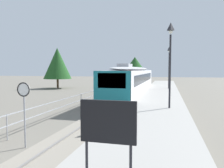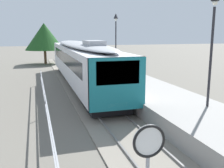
% 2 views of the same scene
% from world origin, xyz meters
% --- Properties ---
extents(ground_plane, '(160.00, 160.00, 0.00)m').
position_xyz_m(ground_plane, '(-3.00, 22.00, 0.00)').
color(ground_plane, '#6B665B').
extents(track_rails, '(3.20, 60.00, 0.14)m').
position_xyz_m(track_rails, '(0.00, 22.00, 0.03)').
color(track_rails, gray).
rests_on(track_rails, ground).
extents(commuter_train, '(2.82, 20.33, 3.74)m').
position_xyz_m(commuter_train, '(0.00, 28.91, 2.15)').
color(commuter_train, silver).
rests_on(commuter_train, track_rails).
extents(station_platform, '(3.90, 60.00, 0.90)m').
position_xyz_m(station_platform, '(3.25, 22.00, 0.45)').
color(station_platform, '#999691').
rests_on(station_platform, ground).
extents(platform_lamp_mid_platform, '(0.34, 0.34, 5.35)m').
position_xyz_m(platform_lamp_mid_platform, '(4.10, 17.63, 4.62)').
color(platform_lamp_mid_platform, '#232328').
rests_on(platform_lamp_mid_platform, station_platform).
extents(platform_lamp_far_end, '(0.34, 0.34, 5.35)m').
position_xyz_m(platform_lamp_far_end, '(4.10, 32.25, 4.62)').
color(platform_lamp_far_end, '#232328').
rests_on(platform_lamp_far_end, station_platform).
extents(speed_limit_sign, '(0.61, 0.10, 2.81)m').
position_xyz_m(speed_limit_sign, '(-1.87, 11.36, 2.12)').
color(speed_limit_sign, '#9EA0A5').
rests_on(speed_limit_sign, ground).
extents(tree_behind_carpark, '(5.45, 5.45, 5.78)m').
position_xyz_m(tree_behind_carpark, '(-2.27, 45.72, 3.89)').
color(tree_behind_carpark, brown).
rests_on(tree_behind_carpark, ground).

